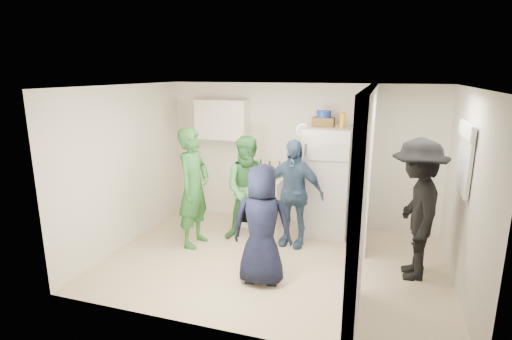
{
  "coord_description": "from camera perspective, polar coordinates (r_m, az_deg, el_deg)",
  "views": [
    {
      "loc": [
        1.39,
        -5.14,
        2.69
      ],
      "look_at": [
        -0.4,
        0.4,
        1.25
      ],
      "focal_mm": 28.0,
      "sensor_mm": 36.0,
      "label": 1
    }
  ],
  "objects": [
    {
      "name": "wicker_basket",
      "position": [
        6.64,
        9.61,
        6.79
      ],
      "size": [
        0.35,
        0.25,
        0.15
      ],
      "primitive_type": "cube",
      "color": "brown",
      "rests_on": "fridge"
    },
    {
      "name": "bottle_c",
      "position": [
        7.17,
        0.68,
        0.31
      ],
      "size": [
        0.06,
        0.06,
        0.32
      ],
      "primitive_type": "cylinder",
      "color": "#9AA1A6",
      "rests_on": "stove"
    },
    {
      "name": "partition_pier_back",
      "position": [
        6.41,
        15.7,
        0.38
      ],
      "size": [
        0.12,
        1.2,
        2.5
      ],
      "primitive_type": "cube",
      "color": "silver",
      "rests_on": "floor"
    },
    {
      "name": "yellow_cup_stack_top",
      "position": [
        6.45,
        12.25,
        6.91
      ],
      "size": [
        0.09,
        0.09,
        0.25
      ],
      "primitive_type": "cylinder",
      "color": "orange",
      "rests_on": "fridge"
    },
    {
      "name": "person_green_left",
      "position": [
        6.27,
        -8.89,
        -2.53
      ],
      "size": [
        0.49,
        0.71,
        1.87
      ],
      "primitive_type": "imported",
      "rotation": [
        0.0,
        0.0,
        1.51
      ],
      "color": "#2A6829",
      "rests_on": "floor"
    },
    {
      "name": "floor",
      "position": [
        5.96,
        2.5,
        -12.93
      ],
      "size": [
        4.8,
        4.8,
        0.0
      ],
      "primitive_type": "plane",
      "color": "#CCB890",
      "rests_on": "ground"
    },
    {
      "name": "fridge",
      "position": [
        6.77,
        10.05,
        -1.58
      ],
      "size": [
        0.75,
        0.73,
        1.81
      ],
      "primitive_type": "cube",
      "color": "silver",
      "rests_on": "floor"
    },
    {
      "name": "bottle_g",
      "position": [
        7.08,
        3.4,
        0.06
      ],
      "size": [
        0.06,
        0.06,
        0.3
      ],
      "primitive_type": "cylinder",
      "color": "olive",
      "rests_on": "stove"
    },
    {
      "name": "ceiling",
      "position": [
        5.33,
        2.79,
        11.84
      ],
      "size": [
        4.8,
        4.8,
        0.0
      ],
      "primitive_type": "plane",
      "rotation": [
        3.14,
        0.0,
        0.0
      ],
      "color": "white",
      "rests_on": "wall_back"
    },
    {
      "name": "blue_bowl",
      "position": [
        6.63,
        9.65,
        7.9
      ],
      "size": [
        0.24,
        0.24,
        0.11
      ],
      "primitive_type": "cylinder",
      "color": "navy",
      "rests_on": "wicker_basket"
    },
    {
      "name": "stove",
      "position": [
        7.17,
        0.89,
        -4.52
      ],
      "size": [
        0.71,
        0.59,
        0.85
      ],
      "primitive_type": "cube",
      "color": "white",
      "rests_on": "floor"
    },
    {
      "name": "wall_front",
      "position": [
        3.98,
        -3.89,
        -7.36
      ],
      "size": [
        4.8,
        0.0,
        4.8
      ],
      "primitive_type": "plane",
      "rotation": [
        -1.57,
        0.0,
        0.0
      ],
      "color": "silver",
      "rests_on": "floor"
    },
    {
      "name": "person_navy",
      "position": [
        5.12,
        0.86,
        -7.89
      ],
      "size": [
        0.82,
        0.58,
        1.58
      ],
      "primitive_type": "imported",
      "rotation": [
        0.0,
        0.0,
        -3.04
      ],
      "color": "black",
      "rests_on": "floor"
    },
    {
      "name": "partition_header",
      "position": [
        5.16,
        15.91,
        9.04
      ],
      "size": [
        0.12,
        1.0,
        0.4
      ],
      "primitive_type": "cube",
      "color": "silver",
      "rests_on": "partition_pier_back"
    },
    {
      "name": "yellow_cup_stack_stove",
      "position": [
        6.85,
        -0.59,
        -0.62
      ],
      "size": [
        0.09,
        0.09,
        0.25
      ],
      "primitive_type": "cylinder",
      "color": "gold",
      "rests_on": "stove"
    },
    {
      "name": "wall_right",
      "position": [
        5.43,
        27.91,
        -3.14
      ],
      "size": [
        0.0,
        3.4,
        3.4
      ],
      "primitive_type": "plane",
      "rotation": [
        1.57,
        0.0,
        -1.57
      ],
      "color": "silver",
      "rests_on": "floor"
    },
    {
      "name": "wall_clock",
      "position": [
        7.02,
        6.71,
        5.7
      ],
      "size": [
        0.22,
        0.02,
        0.22
      ],
      "primitive_type": "cylinder",
      "rotation": [
        1.57,
        0.0,
        0.0
      ],
      "color": "white",
      "rests_on": "wall_back"
    },
    {
      "name": "wall_back",
      "position": [
        7.12,
        6.25,
        2.16
      ],
      "size": [
        4.8,
        0.0,
        4.8
      ],
      "primitive_type": "plane",
      "rotation": [
        1.57,
        0.0,
        0.0
      ],
      "color": "silver",
      "rests_on": "floor"
    },
    {
      "name": "person_green_center",
      "position": [
        6.41,
        -0.94,
        -2.71
      ],
      "size": [
        0.97,
        0.84,
        1.71
      ],
      "primitive_type": "imported",
      "rotation": [
        0.0,
        0.0,
        0.27
      ],
      "color": "#3C8A44",
      "rests_on": "floor"
    },
    {
      "name": "nook_window_frame",
      "position": [
        5.53,
        27.68,
        1.44
      ],
      "size": [
        0.04,
        0.76,
        0.86
      ],
      "primitive_type": "cube",
      "color": "white",
      "rests_on": "wall_right"
    },
    {
      "name": "bottle_h",
      "position": [
        6.99,
        -1.79,
        -0.19
      ],
      "size": [
        0.06,
        0.06,
        0.28
      ],
      "primitive_type": "cylinder",
      "color": "silver",
      "rests_on": "stove"
    },
    {
      "name": "bottle_e",
      "position": [
        7.17,
        1.98,
        0.2
      ],
      "size": [
        0.06,
        0.06,
        0.29
      ],
      "primitive_type": "cylinder",
      "color": "gray",
      "rests_on": "stove"
    },
    {
      "name": "bottle_f",
      "position": [
        6.99,
        2.25,
        -0.33
      ],
      "size": [
        0.06,
        0.06,
        0.25
      ],
      "primitive_type": "cylinder",
      "color": "#14371A",
      "rests_on": "stove"
    },
    {
      "name": "spice_shelf",
      "position": [
        7.06,
        6.19,
        2.87
      ],
      "size": [
        0.35,
        0.08,
        0.03
      ],
      "primitive_type": "cube",
      "color": "olive",
      "rests_on": "wall_back"
    },
    {
      "name": "bottle_b",
      "position": [
        7.01,
        -0.69,
        -0.17
      ],
      "size": [
        0.07,
        0.07,
        0.28
      ],
      "primitive_type": "cylinder",
      "color": "#1B512E",
      "rests_on": "stove"
    },
    {
      "name": "upper_cabinet",
      "position": [
        7.27,
        -4.88,
        7.21
      ],
      "size": [
        0.95,
        0.34,
        0.7
      ],
      "primitive_type": "cube",
      "color": "silver",
      "rests_on": "wall_back"
    },
    {
      "name": "person_denim",
      "position": [
        6.24,
        5.25,
        -3.31
      ],
      "size": [
        1.04,
        0.53,
        1.7
      ],
      "primitive_type": "imported",
      "rotation": [
        0.0,
        0.0,
        -0.12
      ],
      "color": "#38577B",
      "rests_on": "floor"
    },
    {
      "name": "nook_valance",
      "position": [
        5.47,
        27.83,
        5.05
      ],
      "size": [
        0.04,
        0.82,
        0.18
      ],
      "primitive_type": "cube",
      "color": "white",
      "rests_on": "wall_right"
    },
    {
      "name": "bottle_d",
      "position": [
        6.97,
        1.01,
        -0.26
      ],
      "size": [
        0.06,
        0.06,
        0.27
      ],
      "primitive_type": "cylinder",
      "color": "#5F3210",
      "rests_on": "stove"
    },
    {
      "name": "partition_pier_front",
      "position": [
        4.29,
        14.37,
        -6.16
      ],
      "size": [
        0.12,
        1.2,
        2.5
      ],
      "primitive_type": "cube",
      "color": "silver",
      "rests_on": "floor"
    },
    {
      "name": "red_cup",
      "position": [
        6.79,
        2.19,
        -1.33
      ],
      "size": [
        0.09,
        0.09,
        0.12
      ],
      "primitive_type": "cylinder",
      "color": "red",
      "rests_on": "stove"
    },
    {
      "name": "person_nook",
      "position": [
        5.62,
        21.9,
        -5.27
      ],
      "size": [
        0.78,
        1.26,
        1.88
      ],
      "primitive_type": "imported",
      "rotation": [
        0.0,
        0.0,
        -1.5
      ],
      "color": "black",
      "rests_on": "floor"
    },
    {
      "name": "nook_window",
      "position": [
        5.53,
        27.83,
        1.43
      ],
      "size": [
        0.03,
        0.7,
        0.8
      ],
      "primitive_type": "cube",
      "color": "black",
      "rests_on": "wall_right"
    },
    {
      "name": "bottle_a",
      "position": [
        7.21,
        -1.06,
        0.29
      ],
      "size": [
        0.07,
        0.07,
        0.29
      ],
      "primitive_type": "cylinder",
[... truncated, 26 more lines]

